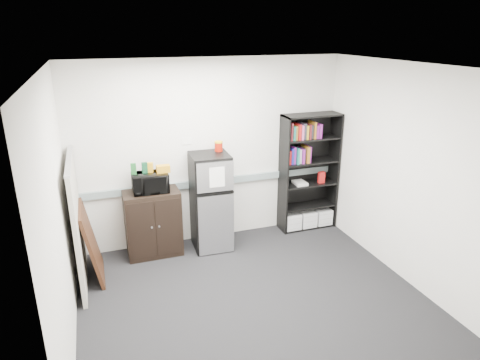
{
  "coord_description": "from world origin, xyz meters",
  "views": [
    {
      "loc": [
        -1.58,
        -4.08,
        3.06
      ],
      "look_at": [
        0.15,
        0.9,
        1.19
      ],
      "focal_mm": 32.0,
      "sensor_mm": 36.0,
      "label": 1
    }
  ],
  "objects_px": {
    "bookshelf": "(309,173)",
    "microwave": "(150,183)",
    "cubicle_partition": "(77,223)",
    "cabinet": "(153,223)",
    "refrigerator": "(211,202)"
  },
  "relations": [
    {
      "from": "bookshelf",
      "to": "refrigerator",
      "type": "xyz_separation_m",
      "value": [
        -1.64,
        -0.14,
        -0.2
      ]
    },
    {
      "from": "cubicle_partition",
      "to": "cabinet",
      "type": "xyz_separation_m",
      "value": [
        0.96,
        0.42,
        -0.34
      ]
    },
    {
      "from": "microwave",
      "to": "refrigerator",
      "type": "relative_size",
      "value": 0.34
    },
    {
      "from": "bookshelf",
      "to": "cubicle_partition",
      "type": "distance_m",
      "value": 3.46
    },
    {
      "from": "bookshelf",
      "to": "microwave",
      "type": "relative_size",
      "value": 3.87
    },
    {
      "from": "bookshelf",
      "to": "cabinet",
      "type": "xyz_separation_m",
      "value": [
        -2.47,
        -0.06,
        -0.44
      ]
    },
    {
      "from": "cabinet",
      "to": "refrigerator",
      "type": "xyz_separation_m",
      "value": [
        0.83,
        -0.08,
        0.23
      ]
    },
    {
      "from": "cubicle_partition",
      "to": "microwave",
      "type": "distance_m",
      "value": 1.08
    },
    {
      "from": "cubicle_partition",
      "to": "refrigerator",
      "type": "bearing_deg",
      "value": 10.77
    },
    {
      "from": "bookshelf",
      "to": "cabinet",
      "type": "height_order",
      "value": "bookshelf"
    },
    {
      "from": "cubicle_partition",
      "to": "cabinet",
      "type": "distance_m",
      "value": 1.1
    },
    {
      "from": "bookshelf",
      "to": "cubicle_partition",
      "type": "relative_size",
      "value": 1.14
    },
    {
      "from": "cabinet",
      "to": "refrigerator",
      "type": "bearing_deg",
      "value": -5.52
    },
    {
      "from": "bookshelf",
      "to": "cubicle_partition",
      "type": "xyz_separation_m",
      "value": [
        -3.43,
        -0.49,
        -0.1
      ]
    },
    {
      "from": "cabinet",
      "to": "refrigerator",
      "type": "distance_m",
      "value": 0.87
    }
  ]
}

